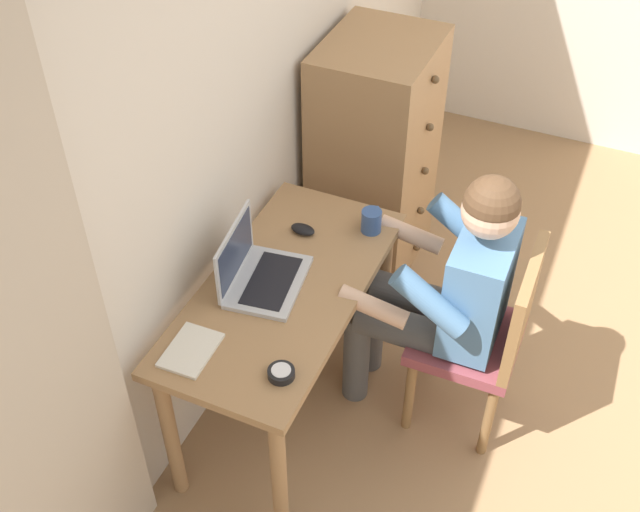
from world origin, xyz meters
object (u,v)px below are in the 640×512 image
chair (487,333)px  computer_mouse (303,229)px  coffee_mug (372,221)px  desk_clock (281,373)px  notebook_pad (191,350)px  dresser (374,158)px  person_seated (445,286)px  laptop (257,271)px  desk (285,308)px

chair → computer_mouse: 0.81m
computer_mouse → coffee_mug: bearing=-58.2°
desk_clock → notebook_pad: (-0.03, 0.32, -0.01)m
chair → desk_clock: (-0.67, 0.54, 0.24)m
dresser → chair: (-0.79, -0.76, -0.10)m
person_seated → laptop: size_ratio=3.23×
desk → laptop: 0.20m
dresser → desk: bearing=-177.4°
notebook_pad → desk: bearing=-21.4°
dresser → computer_mouse: size_ratio=11.78×
person_seated → coffee_mug: bearing=68.3°
dresser → desk_clock: (-1.46, -0.23, 0.15)m
laptop → coffee_mug: (0.45, -0.27, -0.00)m
desk → computer_mouse: bearing=11.8°
desk → computer_mouse: computer_mouse is taller
desk_clock → desk: bearing=24.7°
person_seated → desk_clock: size_ratio=13.31×
dresser → desk_clock: 1.48m
dresser → coffee_mug: bearing=-160.8°
person_seated → coffee_mug: size_ratio=9.98×
person_seated → laptop: (-0.30, 0.63, 0.10)m
laptop → desk_clock: size_ratio=4.12×
dresser → person_seated: 0.98m
laptop → dresser: bearing=-2.5°
laptop → coffee_mug: laptop is taller
desk_clock → notebook_pad: bearing=94.9°
chair → coffee_mug: chair is taller
desk_clock → dresser: bearing=8.8°
chair → laptop: laptop is taller
dresser → chair: bearing=-135.9°
chair → computer_mouse: size_ratio=8.80×
chair → laptop: (-0.31, 0.81, 0.28)m
computer_mouse → coffee_mug: size_ratio=0.83×
desk → chair: bearing=-68.0°
person_seated → laptop: person_seated is taller
desk → laptop: bearing=101.2°
desk → desk_clock: size_ratio=12.75×
laptop → notebook_pad: laptop is taller
desk_clock → person_seated: bearing=-27.9°
laptop → notebook_pad: size_ratio=1.77×
desk_clock → coffee_mug: size_ratio=0.75×
coffee_mug → person_seated: bearing=-111.7°
dresser → desk_clock: dresser is taller
desk → laptop: (-0.02, 0.10, 0.17)m
dresser → person_seated: person_seated is taller
person_seated → laptop: 0.70m
computer_mouse → desk_clock: (-0.69, -0.24, -0.00)m
chair → person_seated: 0.26m
dresser → notebook_pad: (-1.49, 0.10, 0.14)m
coffee_mug → desk: bearing=157.4°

